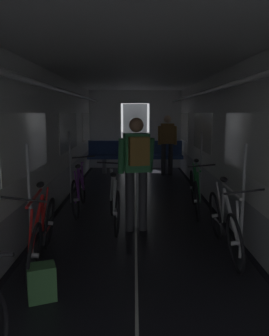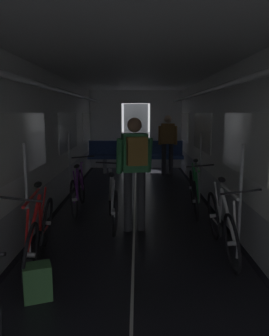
# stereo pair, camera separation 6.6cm
# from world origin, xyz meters

# --- Properties ---
(train_car_shell) EXTENTS (3.14, 12.34, 2.57)m
(train_car_shell) POSITION_xyz_m (-0.00, 3.60, 1.70)
(train_car_shell) COLOR black
(train_car_shell) RESTS_ON ground
(bench_seat_far_left) EXTENTS (0.98, 0.51, 0.95)m
(bench_seat_far_left) POSITION_xyz_m (-0.90, 8.07, 0.57)
(bench_seat_far_left) COLOR gray
(bench_seat_far_left) RESTS_ON ground
(bench_seat_far_right) EXTENTS (0.98, 0.51, 0.95)m
(bench_seat_far_right) POSITION_xyz_m (0.90, 8.07, 0.57)
(bench_seat_far_right) COLOR gray
(bench_seat_far_right) RESTS_ON ground
(bicycle_purple) EXTENTS (0.44, 1.69, 0.95)m
(bicycle_purple) POSITION_xyz_m (-1.01, 4.12, 0.38)
(bicycle_purple) COLOR black
(bicycle_purple) RESTS_ON ground
(bicycle_green) EXTENTS (0.44, 1.69, 0.95)m
(bicycle_green) POSITION_xyz_m (1.05, 4.06, 0.38)
(bicycle_green) COLOR black
(bicycle_green) RESTS_ON ground
(bicycle_white) EXTENTS (0.44, 1.69, 0.95)m
(bicycle_white) POSITION_xyz_m (1.11, 2.25, 0.38)
(bicycle_white) COLOR black
(bicycle_white) RESTS_ON ground
(bicycle_red) EXTENTS (0.44, 1.69, 0.96)m
(bicycle_red) POSITION_xyz_m (-1.09, 1.93, 0.38)
(bicycle_red) COLOR black
(bicycle_red) RESTS_ON ground
(person_cyclist_aisle) EXTENTS (0.56, 0.44, 1.69)m
(person_cyclist_aisle) POSITION_xyz_m (0.01, 3.08, 1.02)
(person_cyclist_aisle) COLOR #2D2D33
(person_cyclist_aisle) RESTS_ON ground
(bicycle_silver_in_aisle) EXTENTS (0.46, 1.69, 0.95)m
(bicycle_silver_in_aisle) POSITION_xyz_m (-0.34, 3.34, 0.38)
(bicycle_silver_in_aisle) COLOR black
(bicycle_silver_in_aisle) RESTS_ON ground
(person_standing_near_bench) EXTENTS (0.53, 0.23, 1.69)m
(person_standing_near_bench) POSITION_xyz_m (0.90, 7.70, 0.98)
(person_standing_near_bench) COLOR #2D2D33
(person_standing_near_bench) RESTS_ON ground
(backpack_on_floor) EXTENTS (0.31, 0.28, 0.34)m
(backpack_on_floor) POSITION_xyz_m (-0.90, 1.17, 0.17)
(backpack_on_floor) COLOR #3D703D
(backpack_on_floor) RESTS_ON ground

